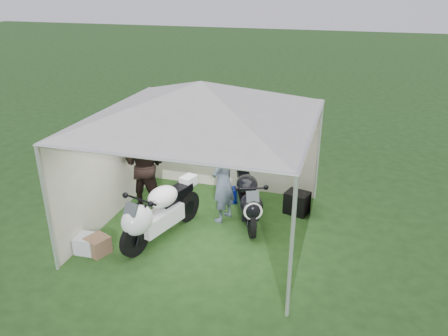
{
  "coord_description": "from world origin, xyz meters",
  "views": [
    {
      "loc": [
        2.56,
        -7.19,
        4.61
      ],
      "look_at": [
        0.32,
        0.35,
        1.23
      ],
      "focal_mm": 35.0,
      "sensor_mm": 36.0,
      "label": 1
    }
  ],
  "objects_px": {
    "person_blue_jacket": "(223,181)",
    "equipment_box": "(297,203)",
    "motorcycle_black": "(248,198)",
    "canopy_tent": "(202,104)",
    "crate_0": "(90,244)",
    "crate_1": "(98,245)",
    "person_dark_jacket": "(145,164)",
    "motorcycle_white": "(158,212)",
    "paddock_stand": "(242,195)"
  },
  "relations": [
    {
      "from": "motorcycle_black",
      "to": "person_blue_jacket",
      "type": "relative_size",
      "value": 1.09
    },
    {
      "from": "canopy_tent",
      "to": "equipment_box",
      "type": "relative_size",
      "value": 11.74
    },
    {
      "from": "person_dark_jacket",
      "to": "motorcycle_white",
      "type": "bearing_deg",
      "value": 127.12
    },
    {
      "from": "motorcycle_black",
      "to": "canopy_tent",
      "type": "bearing_deg",
      "value": -168.15
    },
    {
      "from": "canopy_tent",
      "to": "person_dark_jacket",
      "type": "xyz_separation_m",
      "value": [
        -1.52,
        0.56,
        -1.58
      ]
    },
    {
      "from": "canopy_tent",
      "to": "equipment_box",
      "type": "height_order",
      "value": "canopy_tent"
    },
    {
      "from": "paddock_stand",
      "to": "crate_1",
      "type": "xyz_separation_m",
      "value": [
        -2.02,
        -2.75,
        0.0
      ]
    },
    {
      "from": "person_blue_jacket",
      "to": "canopy_tent",
      "type": "bearing_deg",
      "value": -13.55
    },
    {
      "from": "motorcycle_white",
      "to": "crate_0",
      "type": "distance_m",
      "value": 1.36
    },
    {
      "from": "person_dark_jacket",
      "to": "paddock_stand",
      "type": "bearing_deg",
      "value": -154.93
    },
    {
      "from": "person_blue_jacket",
      "to": "crate_0",
      "type": "distance_m",
      "value": 2.83
    },
    {
      "from": "paddock_stand",
      "to": "crate_0",
      "type": "distance_m",
      "value": 3.52
    },
    {
      "from": "person_dark_jacket",
      "to": "crate_0",
      "type": "height_order",
      "value": "person_dark_jacket"
    },
    {
      "from": "canopy_tent",
      "to": "crate_0",
      "type": "distance_m",
      "value": 3.29
    },
    {
      "from": "canopy_tent",
      "to": "motorcycle_black",
      "type": "distance_m",
      "value": 2.22
    },
    {
      "from": "motorcycle_black",
      "to": "person_dark_jacket",
      "type": "height_order",
      "value": "person_dark_jacket"
    },
    {
      "from": "person_dark_jacket",
      "to": "crate_1",
      "type": "relative_size",
      "value": 5.42
    },
    {
      "from": "equipment_box",
      "to": "crate_0",
      "type": "relative_size",
      "value": 1.01
    },
    {
      "from": "person_blue_jacket",
      "to": "crate_1",
      "type": "xyz_separation_m",
      "value": [
        -1.85,
        -1.84,
        -0.71
      ]
    },
    {
      "from": "paddock_stand",
      "to": "canopy_tent",
      "type": "bearing_deg",
      "value": -107.83
    },
    {
      "from": "canopy_tent",
      "to": "motorcycle_black",
      "type": "xyz_separation_m",
      "value": [
        0.77,
        0.51,
        -2.02
      ]
    },
    {
      "from": "person_dark_jacket",
      "to": "equipment_box",
      "type": "bearing_deg",
      "value": -166.43
    },
    {
      "from": "crate_0",
      "to": "crate_1",
      "type": "xyz_separation_m",
      "value": [
        0.17,
        0.0,
        0.0
      ]
    },
    {
      "from": "canopy_tent",
      "to": "equipment_box",
      "type": "xyz_separation_m",
      "value": [
        1.7,
        1.17,
        -2.33
      ]
    },
    {
      "from": "paddock_stand",
      "to": "equipment_box",
      "type": "relative_size",
      "value": 0.89
    },
    {
      "from": "motorcycle_white",
      "to": "crate_0",
      "type": "relative_size",
      "value": 4.44
    },
    {
      "from": "paddock_stand",
      "to": "person_dark_jacket",
      "type": "distance_m",
      "value": 2.27
    },
    {
      "from": "person_blue_jacket",
      "to": "equipment_box",
      "type": "height_order",
      "value": "person_blue_jacket"
    },
    {
      "from": "motorcycle_black",
      "to": "motorcycle_white",
      "type": "bearing_deg",
      "value": -163.67
    },
    {
      "from": "canopy_tent",
      "to": "crate_0",
      "type": "bearing_deg",
      "value": -141.35
    },
    {
      "from": "crate_0",
      "to": "crate_1",
      "type": "height_order",
      "value": "crate_1"
    },
    {
      "from": "motorcycle_black",
      "to": "equipment_box",
      "type": "height_order",
      "value": "motorcycle_black"
    },
    {
      "from": "canopy_tent",
      "to": "crate_0",
      "type": "height_order",
      "value": "canopy_tent"
    },
    {
      "from": "motorcycle_black",
      "to": "crate_0",
      "type": "height_order",
      "value": "motorcycle_black"
    },
    {
      "from": "paddock_stand",
      "to": "crate_1",
      "type": "relative_size",
      "value": 1.17
    },
    {
      "from": "motorcycle_black",
      "to": "crate_0",
      "type": "relative_size",
      "value": 3.99
    },
    {
      "from": "person_blue_jacket",
      "to": "crate_1",
      "type": "height_order",
      "value": "person_blue_jacket"
    },
    {
      "from": "canopy_tent",
      "to": "crate_1",
      "type": "xyz_separation_m",
      "value": [
        -1.58,
        -1.39,
        -2.41
      ]
    },
    {
      "from": "motorcycle_black",
      "to": "equipment_box",
      "type": "bearing_deg",
      "value": 13.76
    },
    {
      "from": "person_blue_jacket",
      "to": "motorcycle_black",
      "type": "bearing_deg",
      "value": 113.93
    },
    {
      "from": "motorcycle_white",
      "to": "paddock_stand",
      "type": "distance_m",
      "value": 2.34
    },
    {
      "from": "equipment_box",
      "to": "motorcycle_black",
      "type": "bearing_deg",
      "value": -144.72
    },
    {
      "from": "canopy_tent",
      "to": "motorcycle_white",
      "type": "height_order",
      "value": "canopy_tent"
    },
    {
      "from": "person_blue_jacket",
      "to": "equipment_box",
      "type": "bearing_deg",
      "value": 133.74
    },
    {
      "from": "paddock_stand",
      "to": "person_dark_jacket",
      "type": "relative_size",
      "value": 0.22
    },
    {
      "from": "motorcycle_black",
      "to": "person_blue_jacket",
      "type": "xyz_separation_m",
      "value": [
        -0.5,
        -0.06,
        0.32
      ]
    },
    {
      "from": "canopy_tent",
      "to": "paddock_stand",
      "type": "xyz_separation_m",
      "value": [
        0.44,
        1.36,
        -2.41
      ]
    },
    {
      "from": "motorcycle_black",
      "to": "paddock_stand",
      "type": "height_order",
      "value": "motorcycle_black"
    },
    {
      "from": "person_dark_jacket",
      "to": "person_blue_jacket",
      "type": "relative_size",
      "value": 1.14
    },
    {
      "from": "motorcycle_white",
      "to": "paddock_stand",
      "type": "height_order",
      "value": "motorcycle_white"
    }
  ]
}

